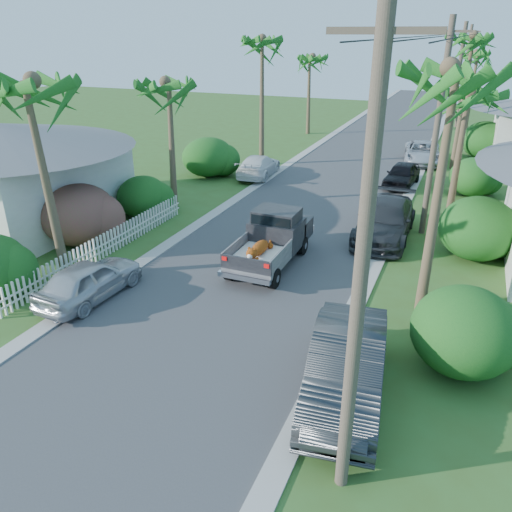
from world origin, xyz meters
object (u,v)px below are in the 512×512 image
at_px(parked_car_lf, 258,166).
at_px(house_left, 4,177).
at_px(parked_car_ln, 89,280).
at_px(palm_r_a, 457,70).
at_px(parked_car_rf, 402,175).
at_px(utility_pole_a, 360,281).
at_px(parked_car_rn, 346,367).
at_px(palm_l_d, 310,57).
at_px(palm_r_b, 469,93).
at_px(utility_pole_c, 455,93).
at_px(utility_pole_d, 464,76).
at_px(palm_l_a, 28,82).
at_px(palm_r_c, 474,37).
at_px(palm_r_d, 478,53).
at_px(parked_car_rd, 422,153).
at_px(palm_l_b, 167,83).
at_px(pickup_truck, 274,237).
at_px(parked_car_rm, 385,221).
at_px(utility_pole_b, 436,131).
at_px(palm_l_c, 262,40).

bearing_deg(parked_car_lf, house_left, 50.71).
xyz_separation_m(parked_car_ln, palm_r_a, (10.50, 3.79, 6.73)).
relative_size(parked_car_rf, palm_r_a, 0.45).
xyz_separation_m(palm_r_a, utility_pole_a, (-0.70, -8.00, -2.82)).
distance_m(parked_car_rn, palm_l_d, 35.72).
relative_size(palm_r_b, utility_pole_c, 0.80).
distance_m(palm_r_a, utility_pole_d, 37.11).
bearing_deg(utility_pole_d, palm_r_b, -87.95).
height_order(palm_l_a, utility_pole_d, utility_pole_d).
relative_size(palm_r_a, palm_r_c, 0.93).
bearing_deg(palm_r_b, palm_r_d, 90.23).
xyz_separation_m(house_left, utility_pole_d, (18.60, 36.00, 2.48)).
bearing_deg(utility_pole_c, palm_l_a, -115.27).
bearing_deg(utility_pole_c, parked_car_rd, -141.51).
bearing_deg(palm_l_b, palm_l_a, -86.19).
height_order(parked_car_ln, palm_l_d, palm_l_d).
relative_size(palm_r_d, utility_pole_c, 0.89).
bearing_deg(house_left, pickup_truck, 2.37).
xyz_separation_m(parked_car_lf, palm_r_d, (11.50, 20.97, 6.07)).
distance_m(parked_car_rf, palm_r_b, 8.10).
relative_size(parked_car_ln, palm_r_a, 0.47).
bearing_deg(parked_car_ln, utility_pole_d, -100.18).
distance_m(parked_car_rm, utility_pole_b, 4.28).
distance_m(palm_l_d, utility_pole_a, 38.02).
xyz_separation_m(palm_l_c, palm_r_d, (12.50, 18.00, -1.18)).
xyz_separation_m(parked_car_rd, palm_l_d, (-10.61, 7.19, 5.73)).
height_order(pickup_truck, palm_r_a, palm_r_a).
distance_m(parked_car_ln, palm_r_b, 17.55).
height_order(parked_car_lf, palm_r_a, palm_r_a).
relative_size(palm_l_b, palm_l_d, 0.96).
height_order(parked_car_rf, house_left, house_left).
bearing_deg(palm_r_b, parked_car_rm, -127.33).
bearing_deg(parked_car_rd, palm_l_c, -161.90).
relative_size(parked_car_rm, house_left, 0.61).
relative_size(palm_l_a, palm_l_d, 1.06).
xyz_separation_m(parked_car_lf, palm_l_b, (-1.80, -7.03, 5.48)).
bearing_deg(utility_pole_b, palm_l_a, -139.72).
xyz_separation_m(utility_pole_a, utility_pole_b, (0.00, 15.00, 0.00)).
relative_size(parked_car_rm, utility_pole_b, 0.61).
height_order(palm_r_d, utility_pole_b, utility_pole_b).
bearing_deg(palm_l_d, palm_r_b, -55.41).
height_order(parked_car_lf, utility_pole_d, utility_pole_d).
height_order(parked_car_ln, utility_pole_d, utility_pole_d).
bearing_deg(palm_r_d, utility_pole_a, -91.23).
distance_m(parked_car_rf, utility_pole_c, 8.80).
xyz_separation_m(parked_car_ln, parked_car_lf, (-0.80, 16.83, -0.02)).
xyz_separation_m(parked_car_ln, palm_l_a, (-2.00, 0.79, 6.24)).
xyz_separation_m(palm_l_d, utility_pole_b, (12.10, -21.00, -1.84)).
bearing_deg(parked_car_rm, palm_l_d, 114.74).
xyz_separation_m(parked_car_rm, palm_r_b, (2.51, 3.29, 5.15)).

